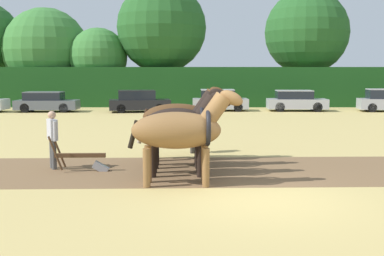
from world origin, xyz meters
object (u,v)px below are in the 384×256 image
object	(u,v)px
draft_horse_lead_left	(179,130)
farmer_at_plow	(50,135)
draft_horse_trail_left	(178,123)
parked_car_center_right	(294,101)
tree_center_left	(96,57)
tree_center_right	(304,32)
parked_car_center_left	(136,102)
parked_car_center	(217,101)
parked_car_right	(384,101)
tree_left	(44,51)
parked_car_left	(44,102)
tree_center	(159,28)
plow	(83,160)
draft_horse_trail_right	(178,117)
draft_horse_lead_right	(178,126)
farmer_beside_team	(192,127)

from	to	relation	value
draft_horse_lead_left	farmer_at_plow	world-z (taller)	draft_horse_lead_left
draft_horse_trail_left	parked_car_center_right	xyz separation A→B (m)	(7.78, 20.44, -0.57)
tree_center_left	tree_center_right	bearing A→B (deg)	2.74
parked_car_center_left	draft_horse_lead_left	bearing A→B (deg)	-90.31
farmer_at_plow	draft_horse_lead_left	bearing A→B (deg)	-58.11
parked_car_center	parked_car_center_left	bearing A→B (deg)	-171.12
tree_center_left	farmer_at_plow	bearing A→B (deg)	-81.85
parked_car_center_right	parked_car_right	bearing A→B (deg)	-1.48
tree_left	parked_car_left	xyz separation A→B (m)	(2.38, -8.32, -3.93)
parked_car_left	parked_car_right	distance (m)	24.01
parked_car_center_left	parked_car_center_right	bearing A→B (deg)	-5.19
tree_center	draft_horse_lead_left	distance (m)	29.97
plow	parked_car_center	distance (m)	21.80
draft_horse_trail_right	parked_car_left	size ratio (longest dim) A/B	0.65
parked_car_center_right	draft_horse_trail_left	bearing A→B (deg)	-108.18
draft_horse_lead_left	parked_car_right	size ratio (longest dim) A/B	0.70
draft_horse_trail_left	parked_car_right	size ratio (longest dim) A/B	0.64
draft_horse_lead_right	farmer_beside_team	size ratio (longest dim) A/B	1.68
tree_left	draft_horse_lead_left	size ratio (longest dim) A/B	2.87
farmer_beside_team	parked_car_center	xyz separation A→B (m)	(1.90, 18.13, -0.14)
draft_horse_lead_left	draft_horse_trail_left	distance (m)	2.29
draft_horse_lead_left	plow	bearing A→B (deg)	147.49
draft_horse_trail_right	parked_car_left	xyz separation A→B (m)	(-9.87, 18.61, -0.68)
tree_center_left	draft_horse_trail_left	xyz separation A→B (m)	(7.56, -26.87, -2.73)
tree_center	draft_horse_trail_right	bearing A→B (deg)	-85.17
draft_horse_trail_right	parked_car_center_left	world-z (taller)	draft_horse_trail_right
draft_horse_trail_right	parked_car_center	distance (m)	19.58
plow	parked_car_center	bearing A→B (deg)	75.26
farmer_at_plow	parked_car_center	size ratio (longest dim) A/B	0.42
parked_car_left	parked_car_right	bearing A→B (deg)	-0.71
draft_horse_lead_right	tree_left	bearing A→B (deg)	111.28
draft_horse_lead_left	parked_car_center_right	bearing A→B (deg)	69.69
draft_horse_lead_left	farmer_beside_team	size ratio (longest dim) A/B	1.86
parked_car_left	draft_horse_lead_left	bearing A→B (deg)	-66.92
tree_center_right	plow	world-z (taller)	tree_center_right
plow	farmer_at_plow	distance (m)	1.23
draft_horse_trail_left	parked_car_center_left	distance (m)	19.94
tree_left	parked_car_center_left	xyz separation A→B (m)	(8.89, -8.44, -3.89)
tree_left	parked_car_left	size ratio (longest dim) A/B	1.92
parked_car_center	tree_center_left	bearing A→B (deg)	146.94
draft_horse_trail_left	farmer_beside_team	bearing A→B (deg)	79.37
tree_center	tree_center_right	xyz separation A→B (m)	(12.35, 0.57, -0.32)
parked_car_right	farmer_at_plow	bearing A→B (deg)	-124.09
farmer_at_plow	parked_car_center_left	size ratio (longest dim) A/B	0.37
tree_center_left	plow	xyz separation A→B (m)	(4.88, -27.52, -3.70)
draft_horse_trail_right	tree_center_right	bearing A→B (deg)	67.53
tree_center_right	draft_horse_lead_left	xyz separation A→B (m)	(-10.06, -30.01, -4.79)
farmer_at_plow	parked_car_center_left	world-z (taller)	farmer_at_plow
parked_car_right	tree_center_left	bearing A→B (deg)	169.51
farmer_at_plow	parked_car_center_right	xyz separation A→B (m)	(11.45, 20.74, -0.25)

